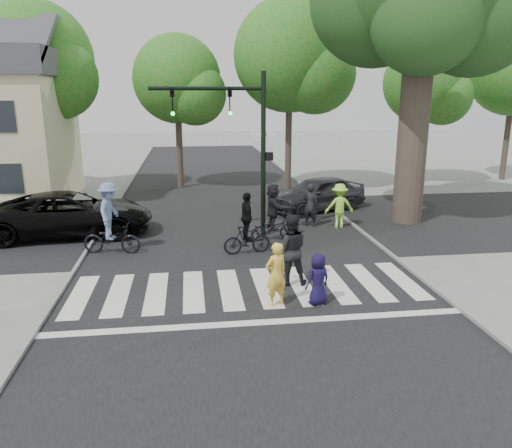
% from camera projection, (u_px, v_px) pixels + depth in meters
% --- Properties ---
extents(ground, '(120.00, 120.00, 0.00)m').
position_uv_depth(ground, '(252.00, 302.00, 12.87)').
color(ground, gray).
rests_on(ground, ground).
extents(road_stem, '(10.00, 70.00, 0.01)m').
position_uv_depth(road_stem, '(234.00, 246.00, 17.66)').
color(road_stem, black).
rests_on(road_stem, ground).
extents(road_cross, '(70.00, 10.00, 0.01)m').
position_uv_depth(road_cross, '(228.00, 224.00, 20.54)').
color(road_cross, black).
rests_on(road_cross, ground).
extents(curb_left, '(0.10, 70.00, 0.10)m').
position_uv_depth(curb_left, '(87.00, 250.00, 17.00)').
color(curb_left, gray).
rests_on(curb_left, ground).
extents(curb_right, '(0.10, 70.00, 0.10)m').
position_uv_depth(curb_right, '(371.00, 239.00, 18.30)').
color(curb_right, gray).
rests_on(curb_right, ground).
extents(crosswalk, '(10.00, 3.85, 0.01)m').
position_uv_depth(crosswalk, '(249.00, 292.00, 13.50)').
color(crosswalk, silver).
rests_on(crosswalk, ground).
extents(traffic_signal, '(4.45, 0.29, 6.00)m').
position_uv_depth(traffic_signal, '(240.00, 132.00, 17.87)').
color(traffic_signal, black).
rests_on(traffic_signal, ground).
extents(bg_tree_1, '(6.09, 5.80, 9.80)m').
position_uv_depth(bg_tree_1, '(40.00, 64.00, 24.90)').
color(bg_tree_1, brown).
rests_on(bg_tree_1, ground).
extents(bg_tree_2, '(5.04, 4.80, 8.40)m').
position_uv_depth(bg_tree_2, '(182.00, 83.00, 27.11)').
color(bg_tree_2, brown).
rests_on(bg_tree_2, ground).
extents(bg_tree_3, '(6.30, 6.00, 10.20)m').
position_uv_depth(bg_tree_3, '(296.00, 60.00, 26.31)').
color(bg_tree_3, brown).
rests_on(bg_tree_3, ground).
extents(bg_tree_4, '(4.83, 4.60, 8.15)m').
position_uv_depth(bg_tree_4, '(429.00, 86.00, 28.49)').
color(bg_tree_4, brown).
rests_on(bg_tree_4, ground).
extents(pedestrian_woman, '(0.72, 0.61, 1.66)m').
position_uv_depth(pedestrian_woman, '(276.00, 274.00, 12.51)').
color(pedestrian_woman, yellow).
rests_on(pedestrian_woman, ground).
extents(pedestrian_child, '(0.77, 0.64, 1.36)m').
position_uv_depth(pedestrian_child, '(318.00, 279.00, 12.58)').
color(pedestrian_child, '#150F38').
rests_on(pedestrian_child, ground).
extents(pedestrian_adult, '(1.06, 0.87, 2.03)m').
position_uv_depth(pedestrian_adult, '(290.00, 249.00, 13.90)').
color(pedestrian_adult, black).
rests_on(pedestrian_adult, ground).
extents(cyclist_left, '(2.00, 1.35, 2.43)m').
position_uv_depth(cyclist_left, '(111.00, 223.00, 16.59)').
color(cyclist_left, black).
rests_on(cyclist_left, ground).
extents(cyclist_mid, '(1.65, 1.02, 2.09)m').
position_uv_depth(cyclist_mid, '(247.00, 229.00, 16.60)').
color(cyclist_mid, black).
rests_on(cyclist_mid, ground).
extents(cyclist_right, '(1.70, 1.58, 2.09)m').
position_uv_depth(cyclist_right, '(273.00, 215.00, 18.16)').
color(cyclist_right, black).
rests_on(cyclist_right, ground).
extents(car_suv, '(6.19, 3.25, 1.66)m').
position_uv_depth(car_suv, '(71.00, 214.00, 18.78)').
color(car_suv, black).
rests_on(car_suv, ground).
extents(car_grey, '(4.99, 3.57, 1.58)m').
position_uv_depth(car_grey, '(317.00, 193.00, 22.86)').
color(car_grey, '#333337').
rests_on(car_grey, ground).
extents(bystander_hivis, '(1.17, 0.70, 1.78)m').
position_uv_depth(bystander_hivis, '(339.00, 206.00, 19.88)').
color(bystander_hivis, '#9FF53D').
rests_on(bystander_hivis, ground).
extents(bystander_dark, '(0.76, 0.67, 1.75)m').
position_uv_depth(bystander_dark, '(311.00, 205.00, 20.09)').
color(bystander_dark, black).
rests_on(bystander_dark, ground).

